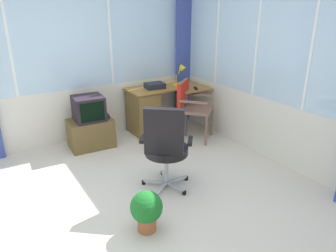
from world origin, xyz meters
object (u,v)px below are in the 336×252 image
paper_tray (155,86)px  space_heater (158,131)px  wooden_armchair (189,102)px  tv_on_stand (90,125)px  desk_lamp (182,72)px  tv_remote (196,88)px  potted_plant (147,209)px  office_chair (165,144)px  desk (147,109)px

paper_tray → space_heater: 0.94m
wooden_armchair → tv_on_stand: (-1.45, 0.49, -0.25)m
paper_tray → space_heater: bearing=-116.7°
desk_lamp → paper_tray: bearing=174.6°
tv_remote → potted_plant: 2.67m
paper_tray → wooden_armchair: size_ratio=0.32×
tv_on_stand → office_chair: bearing=-79.0°
desk → tv_on_stand: (-0.99, -0.06, -0.05)m
paper_tray → office_chair: bearing=-116.3°
paper_tray → space_heater: paper_tray is taller
office_chair → potted_plant: office_chair is taller
wooden_armchair → potted_plant: wooden_armchair is taller
paper_tray → tv_on_stand: (-1.14, -0.05, -0.44)m
wooden_armchair → paper_tray: bearing=119.7°
desk → desk_lamp: bearing=-5.8°
paper_tray → potted_plant: (-1.36, -2.19, -0.55)m
desk_lamp → tv_remote: 0.41m
tv_remote → wooden_armchair: 0.32m
desk → office_chair: bearing=-111.7°
tv_remote → paper_tray: (-0.54, 0.39, 0.03)m
tv_on_stand → wooden_armchair: bearing=-18.8°
desk → tv_on_stand: tv_on_stand is taller
desk_lamp → tv_remote: (0.05, -0.34, -0.22)m
desk_lamp → potted_plant: (-1.85, -2.14, -0.74)m
desk_lamp → space_heater: (-0.86, -0.68, -0.65)m
desk_lamp → wooden_armchair: 0.64m
tv_on_stand → desk_lamp: bearing=-0.1°
paper_tray → potted_plant: paper_tray is taller
desk → wooden_armchair: 0.75m
paper_tray → potted_plant: bearing=-121.8°
tv_remote → potted_plant: size_ratio=0.36×
tv_remote → space_heater: 1.06m
wooden_armchair → potted_plant: 2.37m
wooden_armchair → tv_remote: bearing=32.0°
desk → office_chair: size_ratio=1.22×
tv_remote → tv_on_stand: bearing=-166.9°
desk → tv_remote: bearing=-30.4°
desk → office_chair: (-0.67, -1.69, 0.18)m
office_chair → potted_plant: bearing=-135.7°
desk_lamp → tv_remote: size_ratio=2.38×
potted_plant → wooden_armchair: bearing=44.8°
tv_remote → space_heater: bearing=-134.8°
desk → space_heater: bearing=-106.0°
paper_tray → tv_remote: bearing=-35.6°
space_heater → potted_plant: 1.76m
desk_lamp → paper_tray: desk_lamp is taller
paper_tray → space_heater: (-0.37, -0.73, -0.46)m
desk_lamp → tv_remote: bearing=-82.3°
tv_remote → office_chair: office_chair is taller
tv_remote → space_heater: (-0.91, -0.34, -0.43)m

